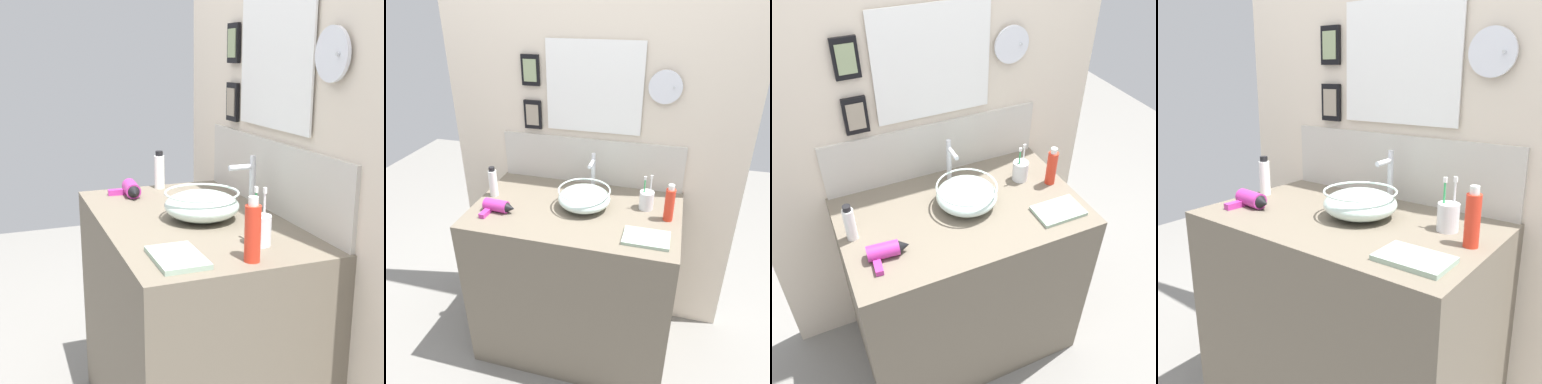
# 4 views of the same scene
# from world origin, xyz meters

# --- Properties ---
(vanity_counter) EXTENTS (1.07, 0.66, 0.93)m
(vanity_counter) POSITION_xyz_m (0.00, 0.00, 0.47)
(vanity_counter) COLOR #6B6051
(vanity_counter) RESTS_ON ground
(back_panel) EXTENTS (1.69, 0.10, 2.55)m
(back_panel) POSITION_xyz_m (-0.00, 0.36, 1.28)
(back_panel) COLOR beige
(back_panel) RESTS_ON ground
(glass_bowl_sink) EXTENTS (0.27, 0.27, 0.11)m
(glass_bowl_sink) POSITION_xyz_m (0.04, 0.03, 0.99)
(glass_bowl_sink) COLOR silver
(glass_bowl_sink) RESTS_ON vanity_counter
(faucet) EXTENTS (0.02, 0.11, 0.22)m
(faucet) POSITION_xyz_m (0.04, 0.22, 1.06)
(faucet) COLOR silver
(faucet) RESTS_ON vanity_counter
(hair_drier) EXTENTS (0.17, 0.13, 0.06)m
(hair_drier) POSITION_xyz_m (-0.38, -0.13, 0.96)
(hair_drier) COLOR #B22D8C
(hair_drier) RESTS_ON vanity_counter
(toothbrush_cup) EXTENTS (0.07, 0.07, 0.19)m
(toothbrush_cup) POSITION_xyz_m (0.35, 0.10, 0.99)
(toothbrush_cup) COLOR silver
(toothbrush_cup) RESTS_ON vanity_counter
(spray_bottle) EXTENTS (0.05, 0.05, 0.17)m
(spray_bottle) POSITION_xyz_m (-0.48, 0.03, 1.01)
(spray_bottle) COLOR white
(spray_bottle) RESTS_ON vanity_counter
(shampoo_bottle) EXTENTS (0.05, 0.05, 0.19)m
(shampoo_bottle) POSITION_xyz_m (0.47, 0.02, 1.02)
(shampoo_bottle) COLOR red
(shampoo_bottle) RESTS_ON vanity_counter
(hand_towel) EXTENTS (0.21, 0.14, 0.02)m
(hand_towel) POSITION_xyz_m (0.38, -0.18, 0.94)
(hand_towel) COLOR #99B29E
(hand_towel) RESTS_ON vanity_counter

